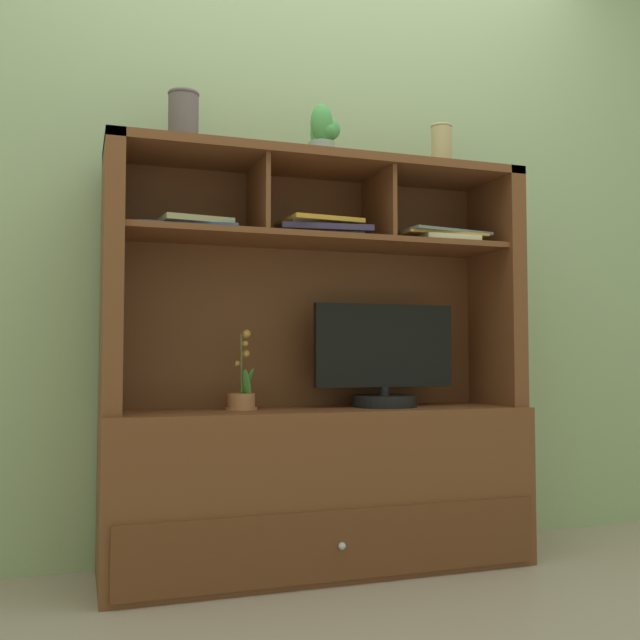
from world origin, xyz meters
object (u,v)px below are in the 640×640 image
object	(u,v)px
accent_vase	(183,121)
magazine_stack_centre	(190,226)
magazine_stack_right	(442,237)
ceramic_vase	(442,148)
media_console	(319,440)
potted_succulent	(322,131)
potted_orchid	(242,396)
tv_monitor	(384,362)
magazine_stack_left	(321,229)

from	to	relation	value
accent_vase	magazine_stack_centre	bearing A→B (deg)	-73.18
magazine_stack_right	ceramic_vase	bearing A→B (deg)	60.37
media_console	potted_succulent	distance (m)	1.09
potted_orchid	magazine_stack_centre	size ratio (longest dim) A/B	0.81
magazine_stack_centre	potted_succulent	size ratio (longest dim) A/B	1.75
tv_monitor	magazine_stack_right	xyz separation A→B (m)	(0.21, -0.05, 0.46)
magazine_stack_centre	ceramic_vase	size ratio (longest dim) A/B	1.93
media_console	magazine_stack_centre	xyz separation A→B (m)	(-0.46, -0.04, 0.72)
potted_orchid	ceramic_vase	world-z (taller)	ceramic_vase
media_console	potted_orchid	xyz separation A→B (m)	(-0.27, 0.02, 0.16)
magazine_stack_left	accent_vase	world-z (taller)	accent_vase
potted_orchid	ceramic_vase	size ratio (longest dim) A/B	1.56
potted_orchid	ceramic_vase	xyz separation A→B (m)	(0.75, -0.03, 0.92)
potted_orchid	accent_vase	size ratio (longest dim) A/B	1.37
magazine_stack_left	ceramic_vase	distance (m)	0.59
tv_monitor	potted_succulent	bearing A→B (deg)	-174.58
magazine_stack_left	magazine_stack_right	bearing A→B (deg)	-2.57
potted_orchid	potted_succulent	bearing A→B (deg)	-9.00
tv_monitor	potted_succulent	distance (m)	0.85
tv_monitor	magazine_stack_centre	xyz separation A→B (m)	(-0.70, -0.04, 0.45)
tv_monitor	potted_orchid	xyz separation A→B (m)	(-0.52, 0.02, -0.11)
media_console	tv_monitor	size ratio (longest dim) A/B	2.80
accent_vase	tv_monitor	bearing A→B (deg)	-1.91
tv_monitor	accent_vase	distance (m)	1.09
magazine_stack_left	ceramic_vase	size ratio (longest dim) A/B	1.96
magazine_stack_left	magazine_stack_right	distance (m)	0.46
magazine_stack_centre	accent_vase	xyz separation A→B (m)	(-0.02, 0.06, 0.37)
tv_monitor	magazine_stack_right	world-z (taller)	magazine_stack_right
potted_orchid	magazine_stack_centre	distance (m)	0.60
magazine_stack_centre	potted_succulent	world-z (taller)	potted_succulent
potted_orchid	ceramic_vase	bearing A→B (deg)	-2.59
magazine_stack_left	magazine_stack_right	size ratio (longest dim) A/B	0.96
magazine_stack_left	potted_succulent	bearing A→B (deg)	41.85
magazine_stack_centre	magazine_stack_right	bearing A→B (deg)	-0.95
magazine_stack_right	magazine_stack_centre	bearing A→B (deg)	179.05
magazine_stack_centre	accent_vase	size ratio (longest dim) A/B	1.69
tv_monitor	magazine_stack_left	size ratio (longest dim) A/B	1.54
accent_vase	potted_orchid	bearing A→B (deg)	-0.99
magazine_stack_left	accent_vase	distance (m)	0.59
ceramic_vase	tv_monitor	bearing A→B (deg)	176.71
magazine_stack_centre	media_console	bearing A→B (deg)	5.02
media_console	magazine_stack_centre	distance (m)	0.86
magazine_stack_right	accent_vase	xyz separation A→B (m)	(-0.94, 0.08, 0.36)
magazine_stack_right	ceramic_vase	distance (m)	0.35
tv_monitor	potted_orchid	bearing A→B (deg)	177.72
magazine_stack_centre	magazine_stack_left	bearing A→B (deg)	0.71
magazine_stack_left	media_console	bearing A→B (deg)	79.40
magazine_stack_right	potted_orchid	bearing A→B (deg)	174.33
magazine_stack_left	tv_monitor	bearing A→B (deg)	7.05
magazine_stack_centre	potted_succulent	xyz separation A→B (m)	(0.46, 0.01, 0.36)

